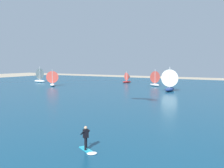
{
  "coord_description": "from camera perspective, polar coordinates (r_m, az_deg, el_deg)",
  "views": [
    {
      "loc": [
        8.63,
        2.75,
        6.15
      ],
      "look_at": [
        -0.41,
        18.67,
        4.58
      ],
      "focal_mm": 40.36,
      "sensor_mm": 36.0,
      "label": 1
    }
  ],
  "objects": [
    {
      "name": "sailboat_far_left",
      "position": [
        80.22,
        -16.41,
        1.96
      ],
      "size": [
        4.1,
        3.46,
        4.83
      ],
      "color": "white",
      "rests_on": "ocean"
    },
    {
      "name": "ocean",
      "position": [
        48.53,
        19.13,
        -2.59
      ],
      "size": [
        160.0,
        90.0,
        0.1
      ],
      "primitive_type": "cube",
      "color": "navy",
      "rests_on": "ground"
    },
    {
      "name": "kitesurfer",
      "position": [
        17.82,
        -5.7,
        -12.93
      ],
      "size": [
        1.98,
        1.45,
        1.67
      ],
      "color": "#26B2CC",
      "rests_on": "ocean"
    },
    {
      "name": "sailboat_trailing",
      "position": [
        54.82,
        13.16,
        0.92
      ],
      "size": [
        3.66,
        4.35,
        5.17
      ],
      "color": "navy",
      "rests_on": "ocean"
    },
    {
      "name": "sailboat_heeled_over",
      "position": [
        65.58,
        9.38,
        1.28
      ],
      "size": [
        3.89,
        3.61,
        4.32
      ],
      "color": "silver",
      "rests_on": "ocean"
    },
    {
      "name": "sailboat_mid_left",
      "position": [
        66.7,
        -13.38,
        1.28
      ],
      "size": [
        3.82,
        3.83,
        4.34
      ],
      "color": "silver",
      "rests_on": "ocean"
    },
    {
      "name": "sailboat_center_horizon",
      "position": [
        75.11,
        3.63,
        1.48
      ],
      "size": [
        2.84,
        3.1,
        3.45
      ],
      "color": "maroon",
      "rests_on": "ocean"
    }
  ]
}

